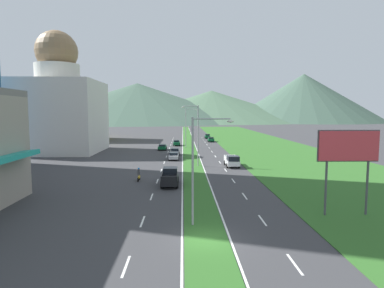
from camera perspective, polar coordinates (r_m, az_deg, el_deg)
name	(u,v)px	position (r m, az deg, el deg)	size (l,w,h in m)	color
ground_plane	(206,240)	(24.58, 2.51, -16.40)	(600.00, 600.00, 0.00)	#38383A
grass_median	(189,148)	(83.25, -0.45, -0.71)	(3.20, 240.00, 0.06)	#2D6023
grass_verge_right	(270,148)	(86.16, 13.38, -0.65)	(24.00, 240.00, 0.06)	#2D6023
lane_dash_left_2	(126,266)	(21.23, -11.46, -20.20)	(0.16, 2.80, 0.01)	silver
lane_dash_left_3	(143,221)	(28.61, -8.64, -13.22)	(0.16, 2.80, 0.01)	silver
lane_dash_left_4	(152,197)	(36.27, -7.07, -9.13)	(0.16, 2.80, 0.01)	silver
lane_dash_left_5	(157,181)	(44.07, -6.07, -6.47)	(0.16, 2.80, 0.01)	silver
lane_dash_left_6	(161,170)	(51.95, -5.38, -4.61)	(0.16, 2.80, 0.01)	silver
lane_dash_left_7	(164,163)	(59.87, -4.88, -3.25)	(0.16, 2.80, 0.01)	silver
lane_dash_left_8	(166,157)	(67.83, -4.49, -2.20)	(0.16, 2.80, 0.01)	silver
lane_dash_left_9	(168,152)	(75.80, -4.19, -1.37)	(0.16, 2.80, 0.01)	silver
lane_dash_left_10	(170,148)	(83.79, -3.94, -0.70)	(0.16, 2.80, 0.01)	silver
lane_dash_left_11	(171,145)	(91.78, -3.74, -0.15)	(0.16, 2.80, 0.01)	silver
lane_dash_left_12	(172,142)	(99.79, -3.57, 0.31)	(0.16, 2.80, 0.01)	silver
lane_dash_left_13	(173,140)	(107.80, -3.42, 0.71)	(0.16, 2.80, 0.01)	silver
lane_dash_left_14	(173,138)	(115.82, -3.30, 1.05)	(0.16, 2.80, 0.01)	silver
lane_dash_right_2	(295,264)	(22.02, 17.48, -19.37)	(0.16, 2.80, 0.01)	silver
lane_dash_right_3	(262,220)	(29.20, 12.20, -12.89)	(0.16, 2.80, 0.01)	silver
lane_dash_right_4	(245,196)	(36.74, 9.18, -8.97)	(0.16, 2.80, 0.01)	silver
lane_dash_right_5	(233,181)	(44.46, 7.23, -6.38)	(0.16, 2.80, 0.01)	silver
lane_dash_right_6	(226,170)	(52.28, 5.88, -4.55)	(0.16, 2.80, 0.01)	silver
lane_dash_right_7	(220,162)	(60.16, 4.88, -3.20)	(0.16, 2.80, 0.01)	silver
lane_dash_right_8	(215,156)	(68.08, 4.12, -2.17)	(0.16, 2.80, 0.01)	silver
lane_dash_right_9	(212,152)	(76.02, 3.52, -1.35)	(0.16, 2.80, 0.01)	silver
lane_dash_right_10	(209,148)	(83.99, 3.03, -0.68)	(0.16, 2.80, 0.01)	silver
lane_dash_right_11	(207,145)	(91.97, 2.62, -0.13)	(0.16, 2.80, 0.01)	silver
lane_dash_right_12	(205,142)	(99.96, 2.29, 0.33)	(0.16, 2.80, 0.01)	silver
lane_dash_right_13	(203,140)	(107.96, 2.00, 0.72)	(0.16, 2.80, 0.01)	silver
lane_dash_right_14	(202,138)	(115.96, 1.75, 1.06)	(0.16, 2.80, 0.01)	silver
edge_line_median_left	(183,148)	(83.23, -1.65, -0.73)	(0.16, 240.00, 0.01)	silver
edge_line_median_right	(196,148)	(83.30, 0.76, -0.73)	(0.16, 240.00, 0.01)	silver
domed_building	(59,107)	(81.19, -22.24, 6.06)	(18.43, 18.43, 27.43)	silver
midrise_colored	(77,112)	(114.84, -19.48, 5.24)	(16.17, 16.17, 18.21)	yellow
hill_far_left	(138,103)	(314.74, -9.47, 7.15)	(218.04, 218.04, 36.11)	#3D5647
hill_far_center	(211,106)	(323.05, 3.41, 6.64)	(189.73, 189.73, 30.02)	#47664C
hill_far_right	(303,98)	(329.56, 18.87, 7.63)	(144.61, 144.61, 44.94)	#3D5647
street_lamp_near	(198,163)	(26.18, 1.01, -3.32)	(3.40, 0.47, 8.81)	#99999E
street_lamp_mid	(196,132)	(55.17, 0.76, 2.16)	(2.87, 0.46, 10.35)	#99999E
street_lamp_far	(187,125)	(84.25, -0.90, 3.28)	(2.91, 0.39, 10.14)	#99999E
billboard_roadside	(348,150)	(31.71, 25.66, -1.00)	(5.50, 0.28, 7.66)	#4C4C51
car_0	(174,156)	(63.17, -3.22, -2.09)	(1.97, 4.02, 1.46)	#B2B2B7
car_1	(162,147)	(79.78, -5.19, -0.51)	(2.04, 4.16, 1.38)	#0C5128
car_2	(177,143)	(89.76, -2.70, 0.22)	(1.88, 4.32, 1.52)	#0C5128
car_3	(175,152)	(69.91, -3.00, -1.33)	(2.01, 4.34, 1.49)	slate
car_4	(207,136)	(113.89, 2.71, 1.37)	(1.85, 4.30, 1.56)	#0C5128
car_5	(211,139)	(101.09, 3.32, 0.81)	(1.92, 4.03, 1.46)	#0C5128
pickup_truck_0	(232,161)	(55.47, 7.00, -2.95)	(2.18, 5.40, 2.00)	silver
pickup_truck_1	(170,177)	(41.71, -3.87, -5.77)	(2.18, 5.40, 2.00)	black
motorcycle_rider	(139,175)	(44.49, -9.28, -5.43)	(0.36, 2.00, 1.80)	black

